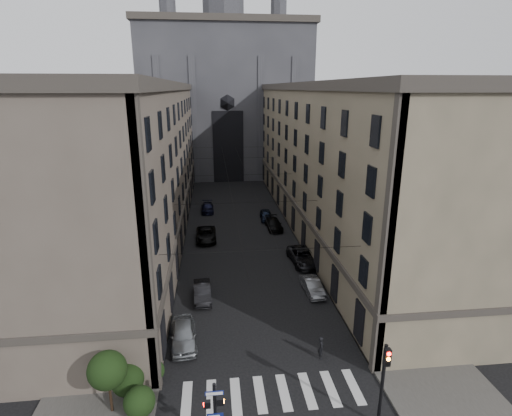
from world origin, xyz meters
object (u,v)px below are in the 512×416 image
object	(u,v)px
gothic_tower	(225,90)
car_right_midnear	(303,257)
car_right_midfar	(274,224)
traffic_light_right	(384,376)
pedestrian	(321,347)
car_left_far	(207,208)
car_right_far	(266,215)
car_right_near	(312,286)
car_left_midnear	(202,292)
car_left_midfar	(206,235)
pedestrian_signal_left	(215,411)
car_left_near	(183,334)

from	to	relation	value
gothic_tower	car_right_midnear	bearing A→B (deg)	-83.12
car_right_midnear	car_right_midfar	distance (m)	11.35
traffic_light_right	pedestrian	size ratio (longest dim) A/B	3.10
car_left_far	car_right_far	world-z (taller)	car_right_far
car_right_near	car_right_midfar	distance (m)	17.70
car_right_midnear	car_left_midnear	bearing A→B (deg)	-152.42
car_left_midfar	car_right_midnear	bearing A→B (deg)	-38.42
traffic_light_right	car_right_midfar	xyz separation A→B (m)	(-0.88, 32.93, -2.61)
car_right_midfar	car_right_midnear	bearing A→B (deg)	-84.48
gothic_tower	car_left_far	xyz separation A→B (m)	(-4.20, -31.29, -17.14)
car_right_near	traffic_light_right	bearing A→B (deg)	-93.63
car_left_far	car_right_midfar	size ratio (longest dim) A/B	0.97
gothic_tower	traffic_light_right	xyz separation A→B (m)	(5.60, -73.04, -14.51)
pedestrian_signal_left	car_right_far	xyz separation A→B (m)	(7.71, 37.31, -1.62)
car_left_midfar	car_right_far	xyz separation A→B (m)	(8.50, 7.10, -0.03)
car_right_near	car_right_midfar	bearing A→B (deg)	89.09
car_left_near	pedestrian	world-z (taller)	pedestrian
traffic_light_right	gothic_tower	bearing A→B (deg)	94.38
car_left_far	gothic_tower	bearing A→B (deg)	81.50
pedestrian_signal_left	car_right_near	world-z (taller)	pedestrian_signal_left
car_left_midfar	car_right_midnear	size ratio (longest dim) A/B	0.94
gothic_tower	pedestrian_signal_left	size ratio (longest dim) A/B	14.50
traffic_light_right	car_right_near	bearing A→B (deg)	90.08
traffic_light_right	pedestrian	distance (m)	6.77
pedestrian_signal_left	car_left_midnear	size ratio (longest dim) A/B	0.93
car_left_far	pedestrian	size ratio (longest dim) A/B	2.71
car_left_midfar	car_right_near	size ratio (longest dim) A/B	1.33
gothic_tower	car_left_near	size ratio (longest dim) A/B	12.48
gothic_tower	car_right_near	distance (m)	60.53
pedestrian_signal_left	gothic_tower	bearing A→B (deg)	87.26
pedestrian	gothic_tower	bearing A→B (deg)	10.65
car_right_midnear	traffic_light_right	bearing A→B (deg)	-95.29
car_right_far	car_left_near	bearing A→B (deg)	-106.87
car_right_far	car_right_midnear	bearing A→B (deg)	-79.91
traffic_light_right	car_left_near	xyz separation A→B (m)	(-11.35, 8.76, -2.50)
pedestrian_signal_left	car_right_near	bearing A→B (deg)	59.87
pedestrian_signal_left	car_right_midnear	xyz separation A→B (m)	(9.71, 22.10, -1.54)
car_right_near	pedestrian	size ratio (longest dim) A/B	2.38
car_left_near	traffic_light_right	bearing A→B (deg)	-42.55
traffic_light_right	car_right_midnear	world-z (taller)	traffic_light_right
car_right_midnear	car_right_midfar	world-z (taller)	car_right_midnear
car_right_midfar	pedestrian	world-z (taller)	pedestrian
car_left_near	car_right_far	xyz separation A→B (m)	(9.95, 28.13, -0.09)
car_right_near	car_right_midnear	world-z (taller)	car_right_midnear
gothic_tower	car_right_near	bearing A→B (deg)	-84.48
gothic_tower	car_right_far	distance (m)	40.20
car_left_far	car_right_far	bearing A→B (deg)	-30.88
gothic_tower	traffic_light_right	distance (m)	74.67
car_right_near	car_right_midfar	size ratio (longest dim) A/B	0.85
car_left_midfar	pedestrian	distance (m)	25.09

